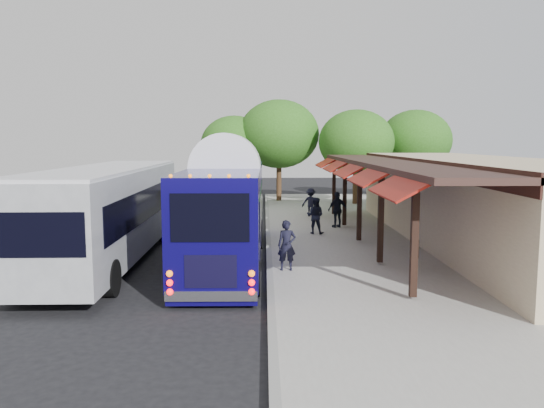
% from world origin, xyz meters
% --- Properties ---
extents(ground, '(90.00, 90.00, 0.00)m').
position_xyz_m(ground, '(0.00, 0.00, 0.00)').
color(ground, black).
rests_on(ground, ground).
extents(sidewalk, '(10.00, 40.00, 0.15)m').
position_xyz_m(sidewalk, '(5.00, 4.00, 0.07)').
color(sidewalk, '#9E9B93').
rests_on(sidewalk, ground).
extents(curb, '(0.20, 40.00, 0.16)m').
position_xyz_m(curb, '(0.05, 4.00, 0.07)').
color(curb, gray).
rests_on(curb, ground).
extents(station_shelter, '(8.15, 20.00, 3.60)m').
position_xyz_m(station_shelter, '(8.38, 4.00, 1.85)').
color(station_shelter, tan).
rests_on(station_shelter, ground).
extents(coach_bus, '(2.46, 11.40, 3.63)m').
position_xyz_m(coach_bus, '(-1.45, 1.15, 1.95)').
color(coach_bus, '#0D064F').
rests_on(coach_bus, ground).
extents(city_bus, '(2.90, 12.61, 3.38)m').
position_xyz_m(city_bus, '(-5.66, 1.23, 1.87)').
color(city_bus, gray).
rests_on(city_bus, ground).
extents(ped_a, '(0.60, 0.40, 1.62)m').
position_xyz_m(ped_a, '(0.60, -0.76, 0.96)').
color(ped_a, black).
rests_on(ped_a, sidewalk).
extents(ped_b, '(0.95, 0.84, 1.64)m').
position_xyz_m(ped_b, '(2.17, 6.01, 0.97)').
color(ped_b, black).
rests_on(ped_b, sidewalk).
extents(ped_c, '(1.10, 0.78, 1.73)m').
position_xyz_m(ped_c, '(3.40, 7.72, 1.02)').
color(ped_c, black).
rests_on(ped_c, sidewalk).
extents(ped_d, '(1.11, 0.80, 1.55)m').
position_xyz_m(ped_d, '(2.45, 11.56, 0.93)').
color(ped_d, black).
rests_on(ped_d, sidewalk).
extents(sign_board, '(0.07, 0.48, 1.05)m').
position_xyz_m(sign_board, '(4.73, -0.98, 0.86)').
color(sign_board, black).
rests_on(sign_board, sidewalk).
extents(tree_left, '(5.59, 5.59, 7.16)m').
position_xyz_m(tree_left, '(0.91, 19.61, 4.78)').
color(tree_left, '#382314').
rests_on(tree_left, ground).
extents(tree_mid, '(4.97, 4.97, 6.37)m').
position_xyz_m(tree_mid, '(5.94, 17.52, 4.24)').
color(tree_mid, '#382314').
rests_on(tree_mid, ground).
extents(tree_right, '(5.08, 5.08, 6.50)m').
position_xyz_m(tree_right, '(10.56, 20.05, 4.33)').
color(tree_right, '#382314').
rests_on(tree_right, ground).
extents(tree_far, '(4.75, 4.75, 6.08)m').
position_xyz_m(tree_far, '(-2.24, 20.12, 4.05)').
color(tree_far, '#382314').
rests_on(tree_far, ground).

